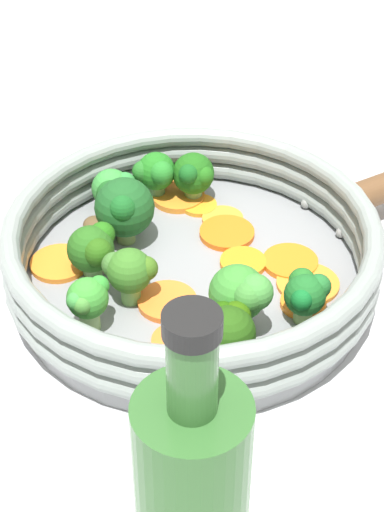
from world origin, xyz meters
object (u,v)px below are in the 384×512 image
at_px(broccoli_floret_5, 129,271).
at_px(carrot_slice_2, 165,301).
at_px(carrot_slice_8, 290,262).
at_px(broccoli_floret_7, 194,175).
at_px(carrot_slice_1, 223,219).
at_px(carrot_slice_3, 59,263).
at_px(broccoli_floret_6, 93,249).
at_px(broccoli_floret_8, 242,294).
at_px(broccoli_floret_4, 228,331).
at_px(carrot_slice_0, 243,262).
at_px(skillet, 192,280).
at_px(broccoli_floret_0, 88,300).
at_px(broccoli_floret_3, 123,207).
at_px(carrot_slice_10, 301,306).
at_px(broccoli_floret_1, 113,189).
at_px(mushroom_piece_0, 98,227).
at_px(broccoli_floret_9, 155,173).
at_px(carrot_slice_6, 227,233).
at_px(broccoli_floret_2, 306,293).
at_px(carrot_slice_4, 199,205).
at_px(carrot_slice_5, 178,196).
at_px(carrot_slice_7, 308,283).
at_px(carrot_slice_9, 177,341).

bearing_deg(broccoli_floret_5, carrot_slice_2, -72.93).
xyz_separation_m(carrot_slice_8, broccoli_floret_7, (0.05, 0.10, 0.02)).
bearing_deg(carrot_slice_1, carrot_slice_3, 140.41).
bearing_deg(broccoli_floret_6, carrot_slice_8, -60.03).
relative_size(broccoli_floret_5, broccoli_floret_8, 0.85).
bearing_deg(broccoli_floret_4, carrot_slice_0, 17.34).
bearing_deg(skillet, broccoli_floret_5, 151.94).
xyz_separation_m(carrot_slice_2, broccoli_floret_6, (0.01, 0.06, 0.02)).
relative_size(skillet, carrot_slice_2, 6.11).
relative_size(broccoli_floret_0, broccoli_floret_3, 0.76).
bearing_deg(broccoli_floret_5, carrot_slice_10, -68.69).
bearing_deg(carrot_slice_2, skillet, -2.70).
height_order(carrot_slice_8, broccoli_floret_6, broccoli_floret_6).
xyz_separation_m(broccoli_floret_1, mushroom_piece_0, (-0.03, -0.00, -0.02)).
bearing_deg(broccoli_floret_9, carrot_slice_3, 167.43).
bearing_deg(broccoli_floret_6, skillet, -62.16).
distance_m(broccoli_floret_5, broccoli_floret_9, 0.13).
distance_m(carrot_slice_0, carrot_slice_10, 0.06).
bearing_deg(broccoli_floret_9, carrot_slice_6, -106.00).
distance_m(carrot_slice_1, broccoli_floret_2, 0.13).
relative_size(carrot_slice_0, broccoli_floret_1, 0.95).
bearing_deg(carrot_slice_4, broccoli_floret_0, 178.04).
relative_size(carrot_slice_10, broccoli_floret_0, 0.79).
bearing_deg(carrot_slice_4, broccoli_floret_7, 49.86).
relative_size(carrot_slice_0, carrot_slice_1, 1.05).
relative_size(carrot_slice_2, carrot_slice_10, 1.29).
bearing_deg(carrot_slice_6, broccoli_floret_2, -126.81).
bearing_deg(broccoli_floret_2, skillet, 81.84).
bearing_deg(broccoli_floret_3, carrot_slice_3, 148.85).
bearing_deg(carrot_slice_8, mushroom_piece_0, 101.36).
bearing_deg(carrot_slice_0, carrot_slice_6, 42.27).
xyz_separation_m(skillet, broccoli_floret_5, (-0.05, 0.03, 0.04)).
relative_size(carrot_slice_1, broccoli_floret_1, 0.91).
bearing_deg(broccoli_floret_2, carrot_slice_8, 29.18).
distance_m(broccoli_floret_4, broccoli_floret_8, 0.03).
bearing_deg(broccoli_floret_1, mushroom_piece_0, -171.89).
height_order(carrot_slice_2, carrot_slice_5, same).
xyz_separation_m(carrot_slice_2, broccoli_floret_9, (0.12, 0.07, 0.02)).
bearing_deg(carrot_slice_4, carrot_slice_5, 80.99).
bearing_deg(carrot_slice_5, broccoli_floret_8, -138.46).
bearing_deg(broccoli_floret_1, carrot_slice_8, -91.14).
relative_size(carrot_slice_7, broccoli_floret_8, 0.90).
bearing_deg(carrot_slice_8, skillet, 122.02).
distance_m(skillet, carrot_slice_3, 0.10).
bearing_deg(broccoli_floret_3, carrot_slice_7, -85.71).
relative_size(carrot_slice_9, mushroom_piece_0, 1.24).
distance_m(skillet, carrot_slice_2, 0.04).
relative_size(carrot_slice_5, carrot_slice_8, 1.05).
height_order(carrot_slice_5, carrot_slice_7, carrot_slice_5).
distance_m(carrot_slice_5, broccoli_floret_1, 0.06).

